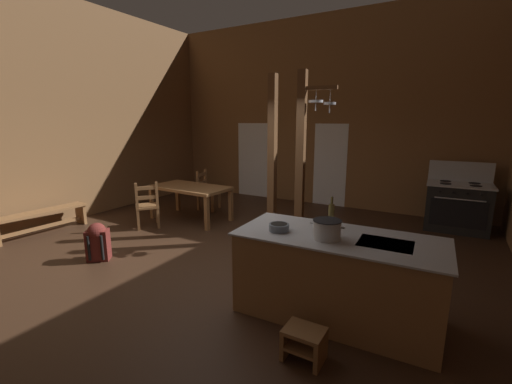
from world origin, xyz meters
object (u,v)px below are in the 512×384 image
at_px(mixing_bowl_on_counter, 279,227).
at_px(bottle_tall_on_counter, 331,215).
at_px(step_stool, 304,342).
at_px(stockpot_on_counter, 327,229).
at_px(bench_along_left_wall, 41,218).
at_px(stove_range, 457,206).
at_px(ladderback_chair_near_window, 207,191).
at_px(dining_table, 190,190).
at_px(ladderback_chair_by_post, 147,206).
at_px(backpack, 98,240).
at_px(kitchen_island, 336,277).

height_order(mixing_bowl_on_counter, bottle_tall_on_counter, bottle_tall_on_counter).
xyz_separation_m(step_stool, stockpot_on_counter, (-0.05, 0.69, 0.86)).
bearing_deg(bottle_tall_on_counter, step_stool, -82.65).
relative_size(bench_along_left_wall, stockpot_on_counter, 4.60).
xyz_separation_m(stove_range, bottle_tall_on_counter, (-1.35, -3.86, 0.59)).
xyz_separation_m(ladderback_chair_near_window, bottle_tall_on_counter, (3.92, -2.68, 0.62)).
xyz_separation_m(dining_table, ladderback_chair_near_window, (-0.25, 0.89, -0.20)).
distance_m(stove_range, stockpot_on_counter, 4.51).
bearing_deg(step_stool, mixing_bowl_on_counter, 131.41).
bearing_deg(dining_table, ladderback_chair_by_post, -113.59).
distance_m(dining_table, bench_along_left_wall, 2.86).
distance_m(ladderback_chair_near_window, backpack, 3.33).
bearing_deg(backpack, dining_table, 94.66).
height_order(backpack, mixing_bowl_on_counter, mixing_bowl_on_counter).
bearing_deg(stockpot_on_counter, bottle_tall_on_counter, 102.22).
xyz_separation_m(ladderback_chair_by_post, stockpot_on_counter, (4.14, -1.36, 0.58)).
height_order(kitchen_island, backpack, kitchen_island).
bearing_deg(bench_along_left_wall, kitchen_island, 0.56).
bearing_deg(ladderback_chair_near_window, kitchen_island, -36.01).
height_order(step_stool, bottle_tall_on_counter, bottle_tall_on_counter).
height_order(kitchen_island, ladderback_chair_near_window, ladderback_chair_near_window).
xyz_separation_m(backpack, bottle_tall_on_counter, (3.47, 0.61, 0.76)).
bearing_deg(dining_table, stove_range, 22.38).
bearing_deg(backpack, ladderback_chair_near_window, 97.75).
relative_size(kitchen_island, stove_range, 1.66).
bearing_deg(step_stool, kitchen_island, 87.91).
distance_m(mixing_bowl_on_counter, bottle_tall_on_counter, 0.64).
bearing_deg(bench_along_left_wall, backpack, -7.36).
bearing_deg(step_stool, bottle_tall_on_counter, 97.35).
xyz_separation_m(step_stool, bench_along_left_wall, (-5.67, 0.78, 0.13)).
relative_size(stove_range, ladderback_chair_near_window, 1.39).
bearing_deg(backpack, stockpot_on_counter, 2.86).
bearing_deg(mixing_bowl_on_counter, backpack, -176.94).
bearing_deg(mixing_bowl_on_counter, dining_table, 145.05).
relative_size(stove_range, stockpot_on_counter, 3.63).
relative_size(bench_along_left_wall, bottle_tall_on_counter, 4.81).
bearing_deg(backpack, mixing_bowl_on_counter, 3.06).
relative_size(ladderback_chair_near_window, ladderback_chair_by_post, 1.00).
height_order(kitchen_island, ladderback_chair_by_post, ladderback_chair_by_post).
xyz_separation_m(step_stool, mixing_bowl_on_counter, (-0.59, 0.67, 0.79)).
relative_size(stove_range, mixing_bowl_on_counter, 5.88).
xyz_separation_m(stove_range, ladderback_chair_by_post, (-5.39, -2.94, -0.03)).
bearing_deg(step_stool, stove_range, 76.44).
height_order(stove_range, bench_along_left_wall, stove_range).
xyz_separation_m(ladderback_chair_by_post, bench_along_left_wall, (-1.48, -1.27, -0.14)).
xyz_separation_m(ladderback_chair_near_window, stockpot_on_counter, (4.01, -3.12, 0.58)).
bearing_deg(mixing_bowl_on_counter, kitchen_island, 14.41).
xyz_separation_m(kitchen_island, step_stool, (-0.03, -0.83, -0.29)).
xyz_separation_m(stove_range, dining_table, (-5.01, -2.06, 0.17)).
bearing_deg(mixing_bowl_on_counter, stove_range, 67.40).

